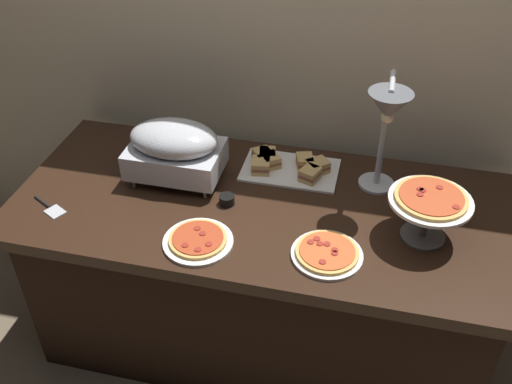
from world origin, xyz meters
TOP-DOWN VIEW (x-y plane):
  - ground_plane at (0.00, 0.00)m, footprint 8.00×8.00m
  - back_wall at (0.00, 0.50)m, footprint 4.40×0.04m
  - buffet_table at (0.00, 0.00)m, footprint 1.90×0.84m
  - chafing_dish at (-0.37, 0.08)m, footprint 0.36×0.24m
  - heat_lamp at (0.41, 0.09)m, footprint 0.15×0.30m
  - pizza_plate_front at (-0.17, -0.27)m, footprint 0.25×0.25m
  - pizza_plate_center at (0.28, -0.23)m, footprint 0.25×0.25m
  - pizza_plate_raised_stand at (0.59, -0.05)m, footprint 0.28×0.28m
  - sandwich_platter at (0.05, 0.24)m, footprint 0.39×0.24m
  - sauce_cup_near at (-0.13, -0.03)m, footprint 0.06×0.06m
  - serving_spatula at (-0.77, -0.21)m, footprint 0.17×0.11m

SIDE VIEW (x-z plane):
  - ground_plane at x=0.00m, z-range 0.00..0.00m
  - buffet_table at x=0.00m, z-range 0.01..0.77m
  - serving_spatula at x=-0.77m, z-range 0.76..0.77m
  - pizza_plate_front at x=-0.17m, z-range 0.76..0.79m
  - pizza_plate_center at x=0.28m, z-range 0.76..0.79m
  - sauce_cup_near at x=-0.13m, z-range 0.76..0.80m
  - sandwich_platter at x=0.05m, z-range 0.76..0.82m
  - chafing_dish at x=-0.37m, z-range 0.78..1.03m
  - pizza_plate_raised_stand at x=0.59m, z-range 0.82..1.00m
  - heat_lamp at x=0.41m, z-range 0.90..1.39m
  - back_wall at x=0.00m, z-range 0.00..2.40m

